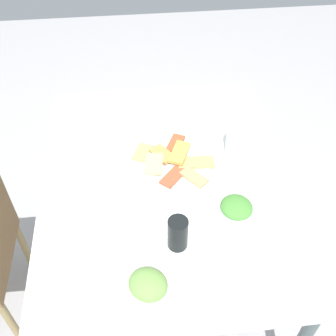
# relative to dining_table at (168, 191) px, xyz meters

# --- Properties ---
(ground_plane) EXTENTS (6.00, 6.00, 0.00)m
(ground_plane) POSITION_rel_dining_table_xyz_m (0.00, 0.00, -0.67)
(ground_plane) COLOR #A9A7A8
(dining_table) EXTENTS (1.20, 0.95, 0.74)m
(dining_table) POSITION_rel_dining_table_xyz_m (0.00, 0.00, 0.00)
(dining_table) COLOR white
(dining_table) RESTS_ON ground_plane
(pide_platter) EXTENTS (0.33, 0.34, 0.04)m
(pide_platter) POSITION_rel_dining_table_xyz_m (0.06, -0.02, 0.09)
(pide_platter) COLOR white
(pide_platter) RESTS_ON dining_table
(salad_plate_greens) EXTENTS (0.20, 0.20, 0.05)m
(salad_plate_greens) POSITION_rel_dining_table_xyz_m (-0.19, -0.22, 0.09)
(salad_plate_greens) COLOR white
(salad_plate_greens) RESTS_ON dining_table
(salad_plate_rice) EXTENTS (0.20, 0.20, 0.06)m
(salad_plate_rice) POSITION_rel_dining_table_xyz_m (-0.45, 0.11, 0.09)
(salad_plate_rice) COLOR white
(salad_plate_rice) RESTS_ON dining_table
(soda_can) EXTENTS (0.09, 0.09, 0.12)m
(soda_can) POSITION_rel_dining_table_xyz_m (-0.30, 0.00, 0.13)
(soda_can) COLOR black
(soda_can) RESTS_ON dining_table
(drinking_glass) EXTENTS (0.07, 0.07, 0.11)m
(drinking_glass) POSITION_rel_dining_table_xyz_m (0.11, -0.28, 0.13)
(drinking_glass) COLOR silver
(drinking_glass) RESTS_ON dining_table
(paper_napkin) EXTENTS (0.17, 0.17, 0.00)m
(paper_napkin) POSITION_rel_dining_table_xyz_m (0.36, 0.04, 0.08)
(paper_napkin) COLOR white
(paper_napkin) RESTS_ON dining_table
(fork) EXTENTS (0.16, 0.07, 0.00)m
(fork) POSITION_rel_dining_table_xyz_m (0.36, 0.02, 0.08)
(fork) COLOR silver
(fork) RESTS_ON paper_napkin
(spoon) EXTENTS (0.19, 0.07, 0.00)m
(spoon) POSITION_rel_dining_table_xyz_m (0.36, 0.05, 0.08)
(spoon) COLOR silver
(spoon) RESTS_ON paper_napkin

